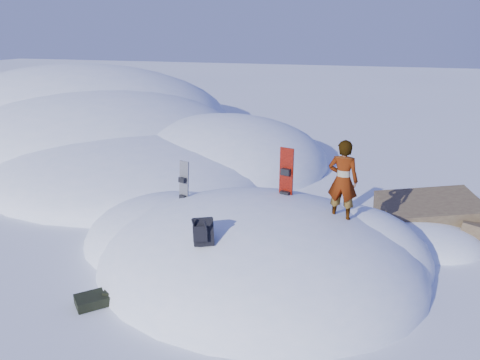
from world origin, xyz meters
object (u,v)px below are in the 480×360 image
(snowboard_red, at_px, (286,185))
(person, at_px, (343,180))
(backpack, at_px, (203,232))
(snowboard_dark, at_px, (184,190))

(snowboard_red, distance_m, person, 1.48)
(backpack, height_order, person, person)
(backpack, bearing_deg, person, 12.71)
(snowboard_red, bearing_deg, snowboard_dark, -154.56)
(snowboard_red, height_order, snowboard_dark, snowboard_red)
(snowboard_dark, distance_m, person, 3.59)
(backpack, distance_m, person, 2.95)
(snowboard_red, xyz_separation_m, person, (1.26, -0.64, 0.44))
(snowboard_dark, bearing_deg, backpack, -39.07)
(backpack, relative_size, person, 0.36)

